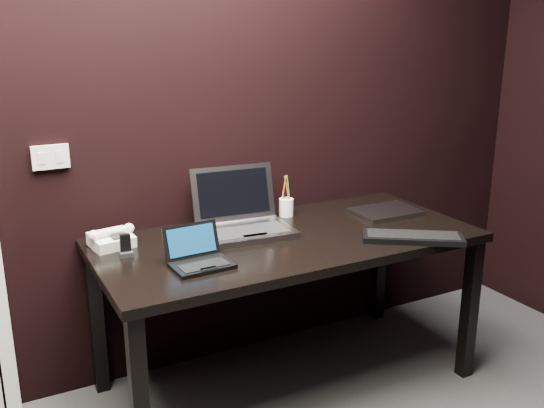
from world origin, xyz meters
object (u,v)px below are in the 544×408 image
mobile_phone (126,248)px  silver_laptop (243,220)px  closed_laptop (385,212)px  pen_cup (286,206)px  desk_phone (112,239)px  netbook (199,258)px  ext_keyboard (413,237)px  desk (288,253)px

mobile_phone → silver_laptop: bearing=5.5°
closed_laptop → pen_cup: 0.50m
desk_phone → netbook: bearing=-55.3°
ext_keyboard → closed_laptop: 0.39m
ext_keyboard → pen_cup: size_ratio=2.15×
netbook → closed_laptop: size_ratio=0.73×
desk_phone → ext_keyboard: bearing=-24.0°
silver_laptop → ext_keyboard: size_ratio=0.97×
silver_laptop → pen_cup: bearing=22.1°
pen_cup → closed_laptop: bearing=-24.2°
mobile_phone → netbook: bearing=-46.2°
netbook → desk_phone: size_ratio=1.15×
mobile_phone → pen_cup: 0.86m
desk_phone → mobile_phone: 0.13m
ext_keyboard → mobile_phone: 1.23m
desk → pen_cup: size_ratio=8.25×
desk_phone → pen_cup: pen_cup is taller
desk_phone → pen_cup: (0.87, 0.04, 0.01)m
ext_keyboard → pen_cup: (-0.32, 0.57, 0.03)m
closed_laptop → desk_phone: (-1.33, 0.16, 0.03)m
desk → closed_laptop: closed_laptop is taller
mobile_phone → pen_cup: pen_cup is taller
desk_phone → mobile_phone: size_ratio=2.29×
silver_laptop → desk_phone: size_ratio=2.07×
ext_keyboard → desk_phone: size_ratio=2.14×
netbook → desk_phone: bearing=124.7°
pen_cup → mobile_phone: bearing=-168.6°
mobile_phone → pen_cup: size_ratio=0.44×
netbook → silver_laptop: silver_laptop is taller
netbook → mobile_phone: bearing=133.8°
silver_laptop → mobile_phone: bearing=-174.5°
desk_phone → desk: bearing=-17.5°
closed_laptop → pen_cup: (-0.46, 0.20, 0.04)m
desk → mobile_phone: size_ratio=18.75×
ext_keyboard → closed_laptop: (0.14, 0.37, -0.00)m
mobile_phone → closed_laptop: bearing=-1.5°
desk → netbook: 0.51m
netbook → silver_laptop: size_ratio=0.56×
closed_laptop → desk_phone: 1.34m
desk → desk_phone: (-0.73, 0.23, 0.11)m
desk → desk_phone: size_ratio=8.20×
silver_laptop → mobile_phone: size_ratio=4.73×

